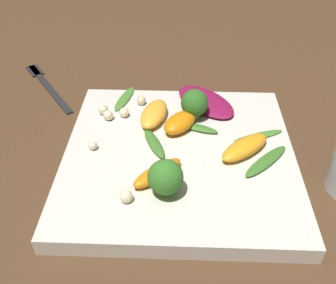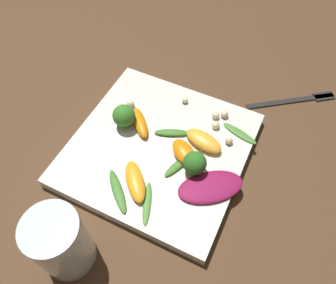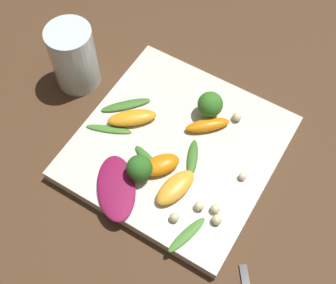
{
  "view_description": "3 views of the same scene",
  "coord_description": "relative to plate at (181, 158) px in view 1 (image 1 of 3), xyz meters",
  "views": [
    {
      "loc": [
        0.0,
        0.4,
        0.36
      ],
      "look_at": [
        0.02,
        0.0,
        0.04
      ],
      "focal_mm": 42.0,
      "sensor_mm": 36.0,
      "label": 1
    },
    {
      "loc": [
        -0.29,
        -0.16,
        0.51
      ],
      "look_at": [
        0.01,
        -0.01,
        0.03
      ],
      "focal_mm": 35.0,
      "sensor_mm": 36.0,
      "label": 2
    },
    {
      "loc": [
        0.18,
        -0.32,
        0.66
      ],
      "look_at": [
        -0.01,
        -0.02,
        0.04
      ],
      "focal_mm": 50.0,
      "sensor_mm": 36.0,
      "label": 3
    }
  ],
  "objects": [
    {
      "name": "arugula_sprig_1",
      "position": [
        -0.11,
        -0.03,
        0.01
      ],
      "size": [
        0.07,
        0.04,
        0.0
      ],
      "color": "#47842D",
      "rests_on": "plate"
    },
    {
      "name": "arugula_sprig_0",
      "position": [
        0.03,
        -0.01,
        0.02
      ],
      "size": [
        0.04,
        0.07,
        0.01
      ],
      "color": "#3D7528",
      "rests_on": "plate"
    },
    {
      "name": "radicchio_leaf_0",
      "position": [
        -0.04,
        -0.11,
        0.02
      ],
      "size": [
        0.11,
        0.12,
        0.01
      ],
      "color": "maroon",
      "rests_on": "plate"
    },
    {
      "name": "plate",
      "position": [
        0.0,
        0.0,
        0.0
      ],
      "size": [
        0.3,
        0.3,
        0.02
      ],
      "color": "silver",
      "rests_on": "ground_plane"
    },
    {
      "name": "ground_plane",
      "position": [
        0.0,
        0.0,
        -0.01
      ],
      "size": [
        2.4,
        2.4,
        0.0
      ],
      "primitive_type": "plane",
      "color": "#4C331E"
    },
    {
      "name": "broccoli_floret_0",
      "position": [
        0.01,
        0.08,
        0.04
      ],
      "size": [
        0.04,
        0.04,
        0.05
      ],
      "color": "#84AD5B",
      "rests_on": "plate"
    },
    {
      "name": "orange_segment_2",
      "position": [
        -0.08,
        0.0,
        0.02
      ],
      "size": [
        0.08,
        0.07,
        0.02
      ],
      "color": "orange",
      "rests_on": "plate"
    },
    {
      "name": "macadamia_nut_4",
      "position": [
        0.11,
        0.0,
        0.02
      ],
      "size": [
        0.01,
        0.01,
        0.01
      ],
      "color": "beige",
      "rests_on": "plate"
    },
    {
      "name": "orange_segment_1",
      "position": [
        0.04,
        -0.07,
        0.02
      ],
      "size": [
        0.05,
        0.08,
        0.02
      ],
      "color": "#FCAD33",
      "rests_on": "plate"
    },
    {
      "name": "orange_segment_0",
      "position": [
        0.03,
        0.05,
        0.02
      ],
      "size": [
        0.07,
        0.07,
        0.02
      ],
      "color": "orange",
      "rests_on": "plate"
    },
    {
      "name": "macadamia_nut_0",
      "position": [
        0.06,
        -0.11,
        0.02
      ],
      "size": [
        0.01,
        0.01,
        0.01
      ],
      "color": "beige",
      "rests_on": "plate"
    },
    {
      "name": "arugula_sprig_3",
      "position": [
        -0.11,
        0.02,
        0.01
      ],
      "size": [
        0.07,
        0.07,
        0.01
      ],
      "color": "#3D7528",
      "rests_on": "plate"
    },
    {
      "name": "fork",
      "position": [
        0.24,
        -0.2,
        -0.01
      ],
      "size": [
        0.12,
        0.16,
        0.01
      ],
      "color": "#262628",
      "rests_on": "ground_plane"
    },
    {
      "name": "arugula_sprig_2",
      "position": [
        -0.02,
        -0.05,
        0.01
      ],
      "size": [
        0.07,
        0.04,
        0.01
      ],
      "color": "#3D7528",
      "rests_on": "plate"
    },
    {
      "name": "broccoli_floret_1",
      "position": [
        -0.02,
        -0.08,
        0.04
      ],
      "size": [
        0.04,
        0.04,
        0.05
      ],
      "color": "#7A9E51",
      "rests_on": "plate"
    },
    {
      "name": "macadamia_nut_2",
      "position": [
        0.08,
        -0.08,
        0.02
      ],
      "size": [
        0.01,
        0.01,
        0.01
      ],
      "color": "beige",
      "rests_on": "plate"
    },
    {
      "name": "orange_segment_3",
      "position": [
        0.0,
        -0.05,
        0.02
      ],
      "size": [
        0.06,
        0.07,
        0.02
      ],
      "color": "orange",
      "rests_on": "plate"
    },
    {
      "name": "arugula_sprig_4",
      "position": [
        0.09,
        -0.12,
        0.01
      ],
      "size": [
        0.03,
        0.07,
        0.0
      ],
      "color": "#47842D",
      "rests_on": "plate"
    },
    {
      "name": "macadamia_nut_3",
      "position": [
        0.1,
        -0.07,
        0.02
      ],
      "size": [
        0.01,
        0.01,
        0.01
      ],
      "color": "beige",
      "rests_on": "plate"
    },
    {
      "name": "macadamia_nut_5",
      "position": [
        0.06,
        0.09,
        0.02
      ],
      "size": [
        0.02,
        0.02,
        0.02
      ],
      "color": "beige",
      "rests_on": "plate"
    },
    {
      "name": "macadamia_nut_1",
      "position": [
        0.11,
        -0.08,
        0.02
      ],
      "size": [
        0.01,
        0.01,
        0.01
      ],
      "color": "beige",
      "rests_on": "plate"
    }
  ]
}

